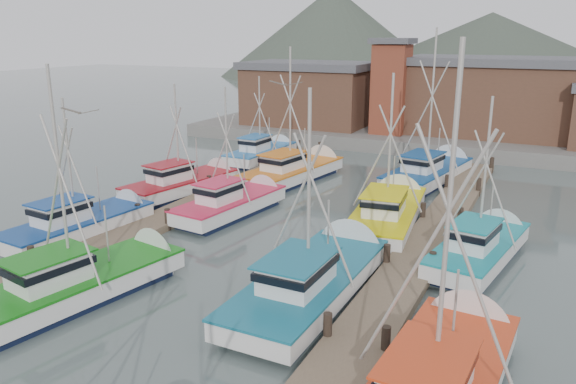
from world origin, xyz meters
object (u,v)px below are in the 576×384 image
at_px(boat_12, 296,170).
at_px(lookout_tower, 391,86).
at_px(boat_4, 89,280).
at_px(boat_8, 235,203).

bearing_deg(boat_12, lookout_tower, 90.05).
bearing_deg(boat_4, lookout_tower, 97.66).
relative_size(lookout_tower, boat_12, 0.83).
relative_size(lookout_tower, boat_4, 0.85).
bearing_deg(lookout_tower, boat_8, -95.29).
xyz_separation_m(boat_8, boat_12, (-0.17, 8.73, 0.01)).
bearing_deg(lookout_tower, boat_12, -98.89).
height_order(boat_4, boat_8, boat_4).
bearing_deg(lookout_tower, boat_4, -93.23).
xyz_separation_m(lookout_tower, boat_8, (-2.22, -23.97, -4.87)).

